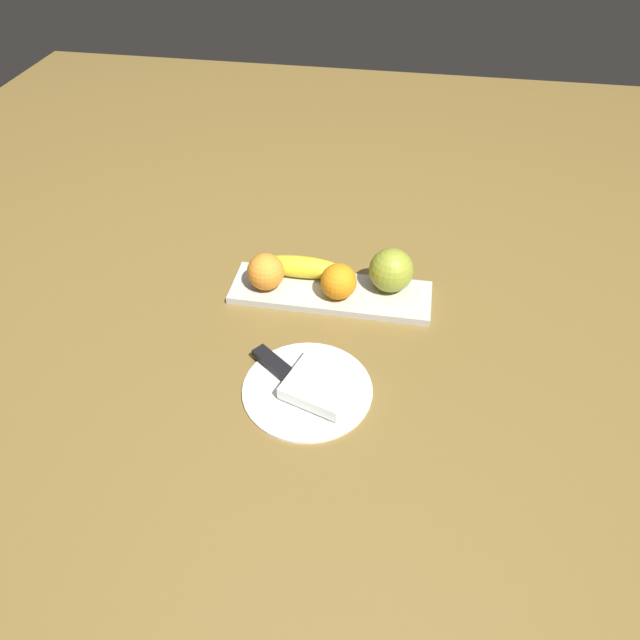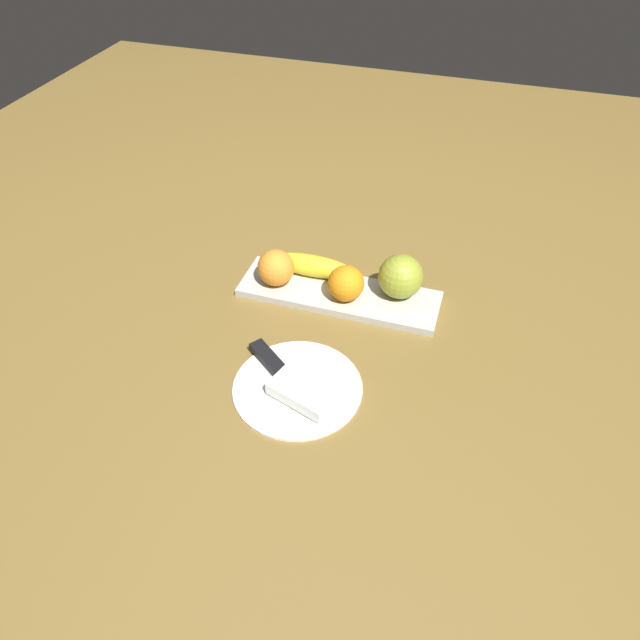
{
  "view_description": "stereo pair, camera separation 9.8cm",
  "coord_description": "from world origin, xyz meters",
  "px_view_note": "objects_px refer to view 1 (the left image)",
  "views": [
    {
      "loc": [
        0.1,
        -0.81,
        0.71
      ],
      "look_at": [
        -0.02,
        -0.09,
        0.04
      ],
      "focal_mm": 33.17,
      "sensor_mm": 36.0,
      "label": 1
    },
    {
      "loc": [
        0.19,
        -0.78,
        0.71
      ],
      "look_at": [
        -0.02,
        -0.09,
        0.04
      ],
      "focal_mm": 33.17,
      "sensor_mm": 36.0,
      "label": 2
    }
  ],
  "objects_px": {
    "orange_near_banana": "(266,272)",
    "folded_napkin": "(324,384)",
    "fruit_tray": "(331,293)",
    "banana": "(300,267)",
    "orange_near_apple": "(339,282)",
    "knife": "(281,370)",
    "dinner_plate": "(307,388)",
    "apple": "(391,270)"
  },
  "relations": [
    {
      "from": "apple",
      "to": "banana",
      "type": "bearing_deg",
      "value": 177.32
    },
    {
      "from": "fruit_tray",
      "to": "orange_near_banana",
      "type": "distance_m",
      "value": 0.13
    },
    {
      "from": "banana",
      "to": "dinner_plate",
      "type": "bearing_deg",
      "value": 102.76
    },
    {
      "from": "folded_napkin",
      "to": "banana",
      "type": "bearing_deg",
      "value": 108.29
    },
    {
      "from": "banana",
      "to": "orange_near_banana",
      "type": "distance_m",
      "value": 0.07
    },
    {
      "from": "folded_napkin",
      "to": "fruit_tray",
      "type": "bearing_deg",
      "value": 96.2
    },
    {
      "from": "knife",
      "to": "dinner_plate",
      "type": "bearing_deg",
      "value": 10.83
    },
    {
      "from": "orange_near_apple",
      "to": "orange_near_banana",
      "type": "xyz_separation_m",
      "value": [
        -0.13,
        0.0,
        0.0
      ]
    },
    {
      "from": "apple",
      "to": "dinner_plate",
      "type": "distance_m",
      "value": 0.29
    },
    {
      "from": "fruit_tray",
      "to": "dinner_plate",
      "type": "distance_m",
      "value": 0.24
    },
    {
      "from": "fruit_tray",
      "to": "folded_napkin",
      "type": "bearing_deg",
      "value": -83.8
    },
    {
      "from": "orange_near_apple",
      "to": "knife",
      "type": "relative_size",
      "value": 0.42
    },
    {
      "from": "apple",
      "to": "orange_near_apple",
      "type": "bearing_deg",
      "value": -156.71
    },
    {
      "from": "fruit_tray",
      "to": "apple",
      "type": "relative_size",
      "value": 4.56
    },
    {
      "from": "apple",
      "to": "knife",
      "type": "distance_m",
      "value": 0.28
    },
    {
      "from": "apple",
      "to": "orange_near_banana",
      "type": "distance_m",
      "value": 0.23
    },
    {
      "from": "banana",
      "to": "orange_near_apple",
      "type": "distance_m",
      "value": 0.09
    },
    {
      "from": "apple",
      "to": "dinner_plate",
      "type": "height_order",
      "value": "apple"
    },
    {
      "from": "banana",
      "to": "orange_near_apple",
      "type": "xyz_separation_m",
      "value": [
        0.08,
        -0.05,
        0.01
      ]
    },
    {
      "from": "knife",
      "to": "orange_near_apple",
      "type": "bearing_deg",
      "value": 109.74
    },
    {
      "from": "fruit_tray",
      "to": "folded_napkin",
      "type": "distance_m",
      "value": 0.24
    },
    {
      "from": "orange_near_apple",
      "to": "apple",
      "type": "bearing_deg",
      "value": 23.29
    },
    {
      "from": "apple",
      "to": "orange_near_apple",
      "type": "relative_size",
      "value": 1.23
    },
    {
      "from": "folded_napkin",
      "to": "apple",
      "type": "bearing_deg",
      "value": 72.73
    },
    {
      "from": "apple",
      "to": "orange_near_apple",
      "type": "xyz_separation_m",
      "value": [
        -0.09,
        -0.04,
        -0.01
      ]
    },
    {
      "from": "orange_near_banana",
      "to": "folded_napkin",
      "type": "distance_m",
      "value": 0.27
    },
    {
      "from": "banana",
      "to": "dinner_plate",
      "type": "relative_size",
      "value": 0.81
    },
    {
      "from": "banana",
      "to": "fruit_tray",
      "type": "bearing_deg",
      "value": 152.43
    },
    {
      "from": "dinner_plate",
      "to": "fruit_tray",
      "type": "bearing_deg",
      "value": 90.0
    },
    {
      "from": "knife",
      "to": "fruit_tray",
      "type": "bearing_deg",
      "value": 114.94
    },
    {
      "from": "folded_napkin",
      "to": "knife",
      "type": "xyz_separation_m",
      "value": [
        -0.07,
        0.02,
        -0.01
      ]
    },
    {
      "from": "apple",
      "to": "orange_near_banana",
      "type": "relative_size",
      "value": 1.19
    },
    {
      "from": "orange_near_banana",
      "to": "knife",
      "type": "distance_m",
      "value": 0.22
    },
    {
      "from": "fruit_tray",
      "to": "orange_near_banana",
      "type": "height_order",
      "value": "orange_near_banana"
    },
    {
      "from": "fruit_tray",
      "to": "dinner_plate",
      "type": "bearing_deg",
      "value": -90.0
    },
    {
      "from": "orange_near_apple",
      "to": "orange_near_banana",
      "type": "distance_m",
      "value": 0.13
    },
    {
      "from": "dinner_plate",
      "to": "knife",
      "type": "height_order",
      "value": "knife"
    },
    {
      "from": "orange_near_apple",
      "to": "folded_napkin",
      "type": "xyz_separation_m",
      "value": [
        0.01,
        -0.22,
        -0.03
      ]
    },
    {
      "from": "dinner_plate",
      "to": "knife",
      "type": "xyz_separation_m",
      "value": [
        -0.05,
        0.02,
        0.01
      ]
    },
    {
      "from": "apple",
      "to": "fruit_tray",
      "type": "bearing_deg",
      "value": -167.13
    },
    {
      "from": "fruit_tray",
      "to": "orange_near_banana",
      "type": "xyz_separation_m",
      "value": [
        -0.12,
        -0.01,
        0.04
      ]
    },
    {
      "from": "orange_near_banana",
      "to": "banana",
      "type": "bearing_deg",
      "value": 37.48
    }
  ]
}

